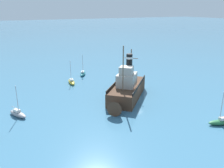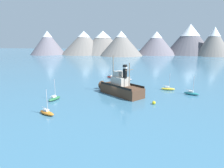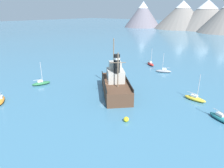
{
  "view_description": "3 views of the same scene",
  "coord_description": "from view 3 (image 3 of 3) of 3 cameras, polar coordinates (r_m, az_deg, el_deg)",
  "views": [
    {
      "loc": [
        -33.24,
        21.94,
        15.62
      ],
      "look_at": [
        1.43,
        4.01,
        2.99
      ],
      "focal_mm": 38.0,
      "sensor_mm": 36.0,
      "label": 1
    },
    {
      "loc": [
        4.2,
        -48.09,
        13.48
      ],
      "look_at": [
        -1.4,
        4.19,
        2.06
      ],
      "focal_mm": 32.0,
      "sensor_mm": 36.0,
      "label": 2
    },
    {
      "loc": [
        22.97,
        -26.45,
        14.81
      ],
      "look_at": [
        1.7,
        -0.57,
        2.47
      ],
      "focal_mm": 32.0,
      "sensor_mm": 36.0,
      "label": 3
    }
  ],
  "objects": [
    {
      "name": "sailboat_orange",
      "position": [
        39.34,
        -29.16,
        -3.95
      ],
      "size": [
        3.85,
        2.83,
        4.9
      ],
      "color": "orange",
      "rests_on": "ground"
    },
    {
      "name": "sailboat_red",
      "position": [
        58.84,
        10.96,
        5.69
      ],
      "size": [
        3.69,
        3.17,
        4.9
      ],
      "color": "#B22823",
      "rests_on": "ground"
    },
    {
      "name": "sailboat_teal",
      "position": [
        32.84,
        28.67,
        -8.46
      ],
      "size": [
        3.86,
        2.78,
        4.9
      ],
      "color": "#23757A",
      "rests_on": "ground"
    },
    {
      "name": "sailboat_grey",
      "position": [
        52.53,
        14.53,
        3.67
      ],
      "size": [
        3.9,
        2.63,
        4.9
      ],
      "color": "gray",
      "rests_on": "ground"
    },
    {
      "name": "mooring_buoy",
      "position": [
        28.7,
        4.08,
        -10.03
      ],
      "size": [
        0.75,
        0.75,
        0.75
      ],
      "primitive_type": "sphere",
      "color": "yellow",
      "rests_on": "ground"
    },
    {
      "name": "sailboat_green",
      "position": [
        44.75,
        -19.58,
        0.25
      ],
      "size": [
        2.27,
        3.95,
        4.9
      ],
      "color": "#286B3D",
      "rests_on": "ground"
    },
    {
      "name": "old_tugboat",
      "position": [
        37.81,
        0.95,
        0.13
      ],
      "size": [
        12.68,
        12.46,
        9.9
      ],
      "color": "#4C3323",
      "rests_on": "ground"
    },
    {
      "name": "ground_plane",
      "position": [
        38.03,
        -1.44,
        -2.71
      ],
      "size": [
        600.0,
        600.0,
        0.0
      ],
      "primitive_type": "plane",
      "color": "teal"
    },
    {
      "name": "sailboat_yellow",
      "position": [
        37.82,
        22.62,
        -3.79
      ],
      "size": [
        3.9,
        1.54,
        4.9
      ],
      "color": "gold",
      "rests_on": "ground"
    }
  ]
}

